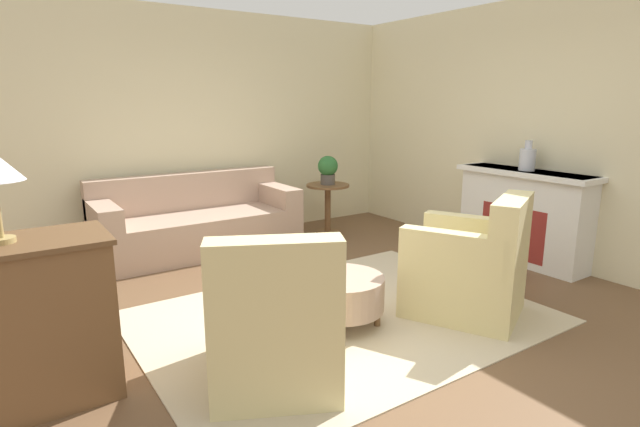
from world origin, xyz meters
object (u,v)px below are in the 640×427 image
object	(u,v)px
side_table	(328,200)
vase_mantel_near	(527,159)
couch	(198,224)
armchair_right	(471,270)
dresser	(14,324)
potted_plant_on_side_table	(328,169)
armchair_left	(274,325)
ottoman_table	(341,293)

from	to	relation	value
side_table	vase_mantel_near	distance (m)	2.50
couch	armchair_right	distance (m)	3.21
couch	vase_mantel_near	bearing A→B (deg)	-40.24
dresser	vase_mantel_near	bearing A→B (deg)	0.30
vase_mantel_near	couch	bearing A→B (deg)	139.76
couch	potted_plant_on_side_table	xyz separation A→B (m)	(1.72, -0.19, 0.54)
armchair_left	armchair_right	size ratio (longest dim) A/B	1.00
armchair_left	ottoman_table	distance (m)	0.96
armchair_right	couch	bearing A→B (deg)	112.13
ottoman_table	vase_mantel_near	world-z (taller)	vase_mantel_near
couch	armchair_left	bearing A→B (deg)	-101.73
couch	ottoman_table	distance (m)	2.54
ottoman_table	potted_plant_on_side_table	xyz separation A→B (m)	(1.50, 2.34, 0.60)
potted_plant_on_side_table	ottoman_table	bearing A→B (deg)	-122.63
armchair_right	vase_mantel_near	distance (m)	1.84
armchair_left	vase_mantel_near	size ratio (longest dim) A/B	3.51
side_table	armchair_right	bearing A→B (deg)	-100.41
vase_mantel_near	armchair_left	bearing A→B (deg)	-169.61
vase_mantel_near	potted_plant_on_side_table	size ratio (longest dim) A/B	0.85
armchair_right	side_table	xyz separation A→B (m)	(0.51, 2.78, 0.07)
armchair_left	side_table	size ratio (longest dim) A/B	1.69
ottoman_table	vase_mantel_near	distance (m)	2.70
dresser	side_table	bearing A→B (deg)	30.81
armchair_left	vase_mantel_near	world-z (taller)	vase_mantel_near
side_table	potted_plant_on_side_table	xyz separation A→B (m)	(0.00, 0.00, 0.41)
couch	ottoman_table	bearing A→B (deg)	-84.97
armchair_left	dresser	xyz separation A→B (m)	(-1.33, 0.60, 0.12)
couch	armchair_left	distance (m)	3.03
armchair_right	ottoman_table	world-z (taller)	armchair_right
armchair_left	potted_plant_on_side_table	distance (m)	3.66
side_table	potted_plant_on_side_table	bearing A→B (deg)	63.43
side_table	dresser	bearing A→B (deg)	-149.19
ottoman_table	potted_plant_on_side_table	bearing A→B (deg)	57.37
couch	vase_mantel_near	distance (m)	3.72
ottoman_table	potted_plant_on_side_table	world-z (taller)	potted_plant_on_side_table
side_table	dresser	size ratio (longest dim) A/B	0.62
vase_mantel_near	potted_plant_on_side_table	xyz separation A→B (m)	(-1.06, 2.16, -0.27)
couch	potted_plant_on_side_table	world-z (taller)	potted_plant_on_side_table
couch	vase_mantel_near	world-z (taller)	vase_mantel_near
armchair_right	vase_mantel_near	size ratio (longest dim) A/B	3.51
couch	dresser	world-z (taller)	dresser
dresser	armchair_right	bearing A→B (deg)	-10.74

